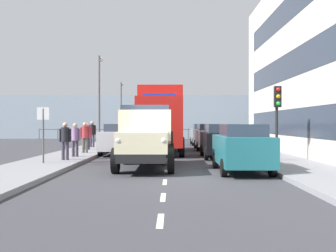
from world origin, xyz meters
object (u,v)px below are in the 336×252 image
(lorry_cargo_red, at_px, (161,118))
(car_silver_oppositeside_0, at_px, (120,138))
(pedestrian_strolling, at_px, (85,135))
(street_sign, at_px, (43,125))
(lamp_post_far, at_px, (121,105))
(pedestrian_with_bag, at_px, (87,134))
(truck_vintage_cream, at_px, (146,138))
(car_black_kerbside_1, at_px, (221,140))
(car_white_kerbside_2, at_px, (209,136))
(pedestrian_by_lamp, at_px, (65,138))
(car_grey_kerbside_3, at_px, (202,134))
(pedestrian_near_railing, at_px, (75,137))
(pedestrian_couple_b, at_px, (92,132))
(lamp_post_promenade, at_px, (99,92))
(car_teal_kerbside_near, at_px, (242,147))
(traffic_light_near, at_px, (277,107))

(lorry_cargo_red, distance_m, car_silver_oppositeside_0, 2.75)
(pedestrian_strolling, bearing_deg, car_silver_oppositeside_0, -152.03)
(car_silver_oppositeside_0, height_order, street_sign, street_sign)
(lamp_post_far, bearing_deg, pedestrian_with_bag, 89.92)
(truck_vintage_cream, relative_size, car_black_kerbside_1, 1.27)
(car_white_kerbside_2, height_order, pedestrian_by_lamp, pedestrian_by_lamp)
(car_silver_oppositeside_0, relative_size, lamp_post_far, 0.80)
(car_grey_kerbside_3, distance_m, pedestrian_with_bag, 11.29)
(pedestrian_near_railing, relative_size, street_sign, 0.72)
(pedestrian_by_lamp, xyz_separation_m, lamp_post_far, (0.49, -23.48, 2.55))
(pedestrian_with_bag, relative_size, pedestrian_couple_b, 0.92)
(pedestrian_couple_b, xyz_separation_m, street_sign, (-0.20, 10.98, 0.49))
(truck_vintage_cream, height_order, pedestrian_strolling, truck_vintage_cream)
(pedestrian_near_railing, xyz_separation_m, pedestrian_with_bag, (0.52, -5.23, 0.01))
(pedestrian_couple_b, distance_m, lamp_post_promenade, 3.44)
(pedestrian_with_bag, relative_size, street_sign, 0.72)
(car_grey_kerbside_3, bearing_deg, pedestrian_with_bag, 47.17)
(lorry_cargo_red, distance_m, pedestrian_strolling, 4.63)
(lamp_post_far, xyz_separation_m, street_sign, (0.05, 24.81, -1.98))
(car_teal_kerbside_near, xyz_separation_m, pedestrian_near_railing, (7.15, -4.97, 0.20))
(car_teal_kerbside_near, bearing_deg, car_grey_kerbside_3, -90.00)
(lorry_cargo_red, bearing_deg, lamp_post_promenade, -49.35)
(car_black_kerbside_1, height_order, car_silver_oppositeside_0, same)
(car_silver_oppositeside_0, xyz_separation_m, pedestrian_strolling, (1.81, 0.96, 0.23))
(car_grey_kerbside_3, relative_size, car_silver_oppositeside_0, 0.95)
(car_black_kerbside_1, height_order, pedestrian_by_lamp, pedestrian_by_lamp)
(car_grey_kerbside_3, relative_size, street_sign, 1.98)
(lorry_cargo_red, height_order, pedestrian_near_railing, lorry_cargo_red)
(pedestrian_couple_b, height_order, lamp_post_far, lamp_post_far)
(truck_vintage_cream, height_order, car_black_kerbside_1, truck_vintage_cream)
(car_silver_oppositeside_0, xyz_separation_m, traffic_light_near, (-7.47, 5.42, 1.57))
(car_grey_kerbside_3, height_order, car_silver_oppositeside_0, same)
(pedestrian_near_railing, distance_m, traffic_light_near, 9.52)
(car_grey_kerbside_3, distance_m, pedestrian_couple_b, 9.70)
(truck_vintage_cream, xyz_separation_m, lamp_post_promenade, (4.25, -13.85, 2.85))
(car_silver_oppositeside_0, bearing_deg, pedestrian_by_lamp, 71.42)
(pedestrian_with_bag, bearing_deg, car_black_kerbside_1, 151.47)
(pedestrian_near_railing, bearing_deg, car_silver_oppositeside_0, -116.82)
(pedestrian_couple_b, bearing_deg, pedestrian_with_bag, 94.82)
(car_white_kerbside_2, relative_size, pedestrian_strolling, 2.74)
(car_grey_kerbside_3, distance_m, lamp_post_promenade, 9.12)
(pedestrian_strolling, xyz_separation_m, lamp_post_far, (0.43, -19.21, 2.53))
(lorry_cargo_red, height_order, pedestrian_couple_b, lorry_cargo_red)
(pedestrian_by_lamp, distance_m, street_sign, 1.54)
(pedestrian_strolling, relative_size, pedestrian_couple_b, 0.95)
(lorry_cargo_red, xyz_separation_m, traffic_light_near, (-5.19, 6.41, 0.40))
(pedestrian_strolling, distance_m, traffic_light_near, 10.38)
(car_black_kerbside_1, height_order, pedestrian_strolling, pedestrian_strolling)
(pedestrian_couple_b, bearing_deg, lorry_cargo_red, 144.30)
(car_teal_kerbside_near, height_order, car_silver_oppositeside_0, same)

